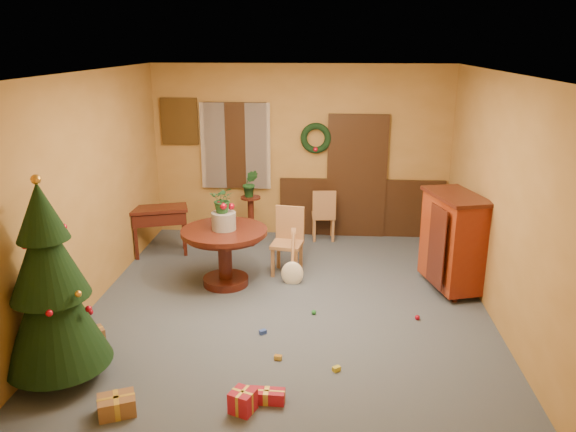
# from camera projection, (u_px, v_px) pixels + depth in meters

# --- Properties ---
(room_envelope) EXTENTS (5.50, 5.50, 5.50)m
(room_envelope) POSITION_uv_depth(u_px,v_px,m) (313.00, 172.00, 9.52)
(room_envelope) COLOR #353E4D
(room_envelope) RESTS_ON ground
(dining_table) EXTENTS (1.17, 1.17, 0.81)m
(dining_table) POSITION_uv_depth(u_px,v_px,m) (225.00, 246.00, 7.66)
(dining_table) COLOR black
(dining_table) RESTS_ON floor
(urn) EXTENTS (0.33, 0.33, 0.24)m
(urn) POSITION_uv_depth(u_px,v_px,m) (224.00, 221.00, 7.55)
(urn) COLOR slate
(urn) RESTS_ON dining_table
(centerpiece_plant) EXTENTS (0.33, 0.28, 0.36)m
(centerpiece_plant) POSITION_uv_depth(u_px,v_px,m) (223.00, 199.00, 7.46)
(centerpiece_plant) COLOR #1E4C23
(centerpiece_plant) RESTS_ON urn
(chair_near) EXTENTS (0.48, 0.48, 0.97)m
(chair_near) POSITION_uv_depth(u_px,v_px,m) (288.00, 238.00, 8.10)
(chair_near) COLOR #9F693F
(chair_near) RESTS_ON floor
(chair_far) EXTENTS (0.41, 0.41, 0.89)m
(chair_far) POSITION_uv_depth(u_px,v_px,m) (324.00, 213.00, 9.42)
(chair_far) COLOR #9F693F
(chair_far) RESTS_ON floor
(guitar) EXTENTS (0.41, 0.53, 0.72)m
(guitar) POSITION_uv_depth(u_px,v_px,m) (292.00, 259.00, 7.74)
(guitar) COLOR white
(guitar) RESTS_ON floor
(plant_stand) EXTENTS (0.33, 0.33, 0.84)m
(plant_stand) POSITION_uv_depth(u_px,v_px,m) (251.00, 215.00, 9.14)
(plant_stand) COLOR black
(plant_stand) RESTS_ON floor
(stand_plant) EXTENTS (0.25, 0.21, 0.45)m
(stand_plant) POSITION_uv_depth(u_px,v_px,m) (250.00, 183.00, 8.98)
(stand_plant) COLOR #19471E
(stand_plant) RESTS_ON plant_stand
(christmas_tree) EXTENTS (1.02, 1.02, 2.10)m
(christmas_tree) POSITION_uv_depth(u_px,v_px,m) (51.00, 287.00, 5.35)
(christmas_tree) COLOR #382111
(christmas_tree) RESTS_ON floor
(writing_desk) EXTENTS (0.96, 0.67, 0.77)m
(writing_desk) POSITION_uv_depth(u_px,v_px,m) (159.00, 219.00, 8.76)
(writing_desk) COLOR black
(writing_desk) RESTS_ON floor
(sideboard) EXTENTS (0.81, 1.15, 1.34)m
(sideboard) POSITION_uv_depth(u_px,v_px,m) (453.00, 239.00, 7.48)
(sideboard) COLOR #541109
(sideboard) RESTS_ON floor
(gift_a) EXTENTS (0.39, 0.35, 0.18)m
(gift_a) POSITION_uv_depth(u_px,v_px,m) (117.00, 405.00, 5.08)
(gift_a) COLOR brown
(gift_a) RESTS_ON floor
(gift_b) EXTENTS (0.27, 0.27, 0.21)m
(gift_b) POSITION_uv_depth(u_px,v_px,m) (243.00, 401.00, 5.11)
(gift_b) COLOR maroon
(gift_b) RESTS_ON floor
(gift_c) EXTENTS (0.34, 0.32, 0.15)m
(gift_c) POSITION_uv_depth(u_px,v_px,m) (91.00, 336.00, 6.30)
(gift_c) COLOR brown
(gift_c) RESTS_ON floor
(gift_d) EXTENTS (0.35, 0.15, 0.12)m
(gift_d) POSITION_uv_depth(u_px,v_px,m) (266.00, 396.00, 5.26)
(gift_d) COLOR maroon
(gift_d) RESTS_ON floor
(toy_a) EXTENTS (0.09, 0.09, 0.05)m
(toy_a) POSITION_uv_depth(u_px,v_px,m) (263.00, 332.00, 6.48)
(toy_a) COLOR #2644A6
(toy_a) RESTS_ON floor
(toy_b) EXTENTS (0.06, 0.06, 0.06)m
(toy_b) POSITION_uv_depth(u_px,v_px,m) (314.00, 312.00, 6.95)
(toy_b) COLOR #22802F
(toy_b) RESTS_ON floor
(toy_c) EXTENTS (0.09, 0.09, 0.05)m
(toy_c) POSITION_uv_depth(u_px,v_px,m) (336.00, 369.00, 5.76)
(toy_c) COLOR gold
(toy_c) RESTS_ON floor
(toy_d) EXTENTS (0.06, 0.06, 0.06)m
(toy_d) POSITION_uv_depth(u_px,v_px,m) (417.00, 317.00, 6.81)
(toy_d) COLOR #AB0B20
(toy_d) RESTS_ON floor
(toy_e) EXTENTS (0.09, 0.06, 0.05)m
(toy_e) POSITION_uv_depth(u_px,v_px,m) (278.00, 358.00, 5.96)
(toy_e) COLOR gold
(toy_e) RESTS_ON floor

